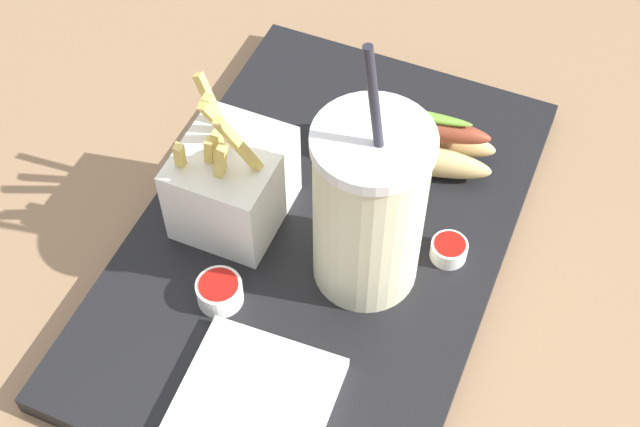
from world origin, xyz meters
The scene contains 8 objects.
ground_plane centered at (0.00, 0.00, -0.01)m, with size 2.40×2.40×0.02m, color #8C6B4C.
food_tray centered at (0.00, 0.00, 0.01)m, with size 0.47×0.30×0.02m, color black.
soda_cup centered at (0.02, 0.05, 0.10)m, with size 0.09×0.09×0.25m.
fries_basket centered at (0.01, -0.08, 0.06)m, with size 0.10×0.08×0.16m.
hot_dog_1 centered at (-0.11, 0.04, 0.04)m, with size 0.07×0.17×0.06m.
ketchup_cup_1 centered at (0.09, -0.05, 0.03)m, with size 0.04×0.04×0.02m.
ketchup_cup_2 centered at (-0.02, 0.11, 0.03)m, with size 0.03×0.03×0.02m.
napkin_stack centered at (0.17, 0.02, 0.03)m, with size 0.12×0.11×0.01m, color white.
Camera 1 is at (0.41, 0.17, 0.63)m, focal length 49.28 mm.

